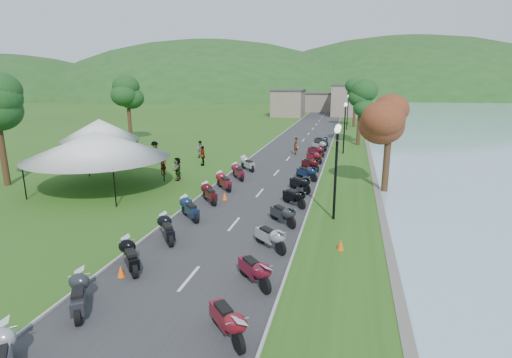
# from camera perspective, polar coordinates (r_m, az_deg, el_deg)

# --- Properties ---
(road) EXTENTS (7.00, 120.00, 0.02)m
(road) POSITION_cam_1_polar(r_m,az_deg,el_deg) (43.77, 5.83, 4.38)
(road) COLOR #333335
(road) RESTS_ON ground
(hills_backdrop) EXTENTS (360.00, 120.00, 76.00)m
(hills_backdrop) POSITION_cam_1_polar(r_m,az_deg,el_deg) (202.98, 12.09, 11.75)
(hills_backdrop) COLOR #285621
(hills_backdrop) RESTS_ON ground
(far_building) EXTENTS (18.00, 16.00, 5.00)m
(far_building) POSITION_cam_1_polar(r_m,az_deg,el_deg) (88.24, 8.59, 10.82)
(far_building) COLOR gray
(far_building) RESTS_ON ground
(moto_row_left) EXTENTS (2.60, 35.72, 1.10)m
(moto_row_left) POSITION_cam_1_polar(r_m,az_deg,el_deg) (17.95, -15.02, -8.70)
(moto_row_left) COLOR #331411
(moto_row_left) RESTS_ON ground
(moto_row_right) EXTENTS (2.60, 41.02, 1.10)m
(moto_row_right) POSITION_cam_1_polar(r_m,az_deg,el_deg) (26.90, 6.30, -0.63)
(moto_row_right) COLOR #331411
(moto_row_right) RESTS_ON ground
(vendor_tent_main) EXTENTS (6.32, 6.32, 4.00)m
(vendor_tent_main) POSITION_cam_1_polar(r_m,az_deg,el_deg) (28.91, -21.59, 2.43)
(vendor_tent_main) COLOR silver
(vendor_tent_main) RESTS_ON ground
(vendor_tent_side) EXTENTS (4.45, 4.45, 4.00)m
(vendor_tent_side) POSITION_cam_1_polar(r_m,az_deg,el_deg) (37.59, -21.28, 4.96)
(vendor_tent_side) COLOR silver
(vendor_tent_side) RESTS_ON ground
(tree_lakeside) EXTENTS (2.72, 2.72, 7.55)m
(tree_lakeside) POSITION_cam_1_polar(r_m,az_deg,el_deg) (27.62, 18.42, 5.94)
(tree_lakeside) COLOR #1D501D
(tree_lakeside) RESTS_ON ground
(pedestrian_a) EXTENTS (0.64, 0.72, 1.63)m
(pedestrian_a) POSITION_cam_1_polar(r_m,az_deg,el_deg) (32.32, -13.03, 0.59)
(pedestrian_a) COLOR slate
(pedestrian_a) RESTS_ON ground
(pedestrian_b) EXTENTS (0.90, 0.70, 1.63)m
(pedestrian_b) POSITION_cam_1_polar(r_m,az_deg,el_deg) (38.80, -7.98, 3.05)
(pedestrian_b) COLOR slate
(pedestrian_b) RESTS_ON ground
(pedestrian_c) EXTENTS (1.33, 1.17, 1.96)m
(pedestrian_c) POSITION_cam_1_polar(r_m,az_deg,el_deg) (37.13, -14.13, 2.26)
(pedestrian_c) COLOR slate
(pedestrian_c) RESTS_ON ground
(traffic_cone_near) EXTENTS (0.32, 0.32, 0.49)m
(traffic_cone_near) POSITION_cam_1_polar(r_m,az_deg,el_deg) (16.44, -18.74, -12.35)
(traffic_cone_near) COLOR #F2590C
(traffic_cone_near) RESTS_ON ground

